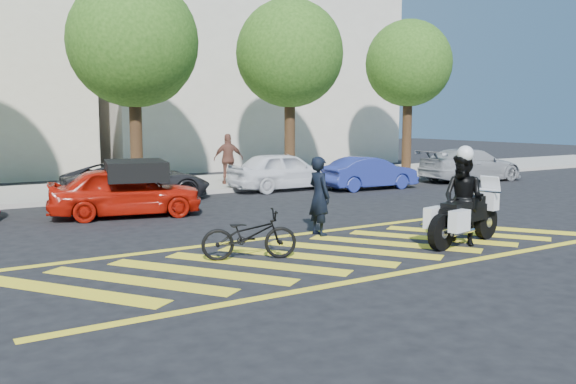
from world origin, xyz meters
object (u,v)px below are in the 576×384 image
parked_mid_right (284,171)px  parked_far_right (470,165)px  parked_right (370,173)px  officer_bike (319,196)px  police_motorcycle (464,217)px  red_convertible (126,191)px  parked_mid_left (137,181)px  bicycle (249,235)px  officer_moto (464,199)px

parked_mid_right → parked_far_right: (8.17, -1.40, -0.03)m
parked_right → officer_bike: bearing=136.8°
police_motorcycle → red_convertible: size_ratio=0.62×
parked_mid_right → parked_far_right: size_ratio=0.88×
parked_mid_left → parked_far_right: bearing=-91.9°
bicycle → officer_moto: bearing=-84.6°
officer_bike → officer_moto: size_ratio=0.93×
parked_mid_right → parked_right: bearing=-115.6°
police_motorcycle → parked_far_right: bearing=29.8°
parked_mid_right → officer_bike: bearing=154.8°
red_convertible → parked_far_right: red_convertible is taller
red_convertible → police_motorcycle: bearing=-133.7°
parked_mid_left → police_motorcycle: bearing=-155.7°
parked_mid_right → officer_moto: bearing=170.9°
bicycle → red_convertible: size_ratio=0.45×
officer_bike → parked_right: bearing=-47.4°
parked_right → police_motorcycle: bearing=155.5°
officer_bike → parked_mid_right: 8.45m
officer_bike → parked_mid_left: 7.79m
police_motorcycle → bicycle: bearing=153.8°
red_convertible → parked_far_right: size_ratio=0.86×
red_convertible → parked_mid_left: size_ratio=0.87×
parked_right → parked_far_right: parked_far_right is taller
police_motorcycle → parked_mid_left: size_ratio=0.54×
parked_mid_right → bicycle: bearing=145.9°
police_motorcycle → officer_bike: bearing=117.9°
parked_mid_left → red_convertible: bearing=160.4°
police_motorcycle → parked_mid_left: parked_mid_left is taller
red_convertible → parked_mid_right: (6.61, 2.77, 0.02)m
police_motorcycle → red_convertible: red_convertible is taller
officer_bike → red_convertible: size_ratio=0.45×
bicycle → officer_moto: (4.41, -1.17, 0.49)m
officer_bike → parked_mid_left: size_ratio=0.39×
bicycle → parked_mid_left: (0.73, 8.85, 0.17)m
officer_moto → police_motorcycle: bearing=54.3°
officer_bike → parked_mid_left: officer_bike is taller
red_convertible → parked_mid_left: (1.21, 2.77, -0.04)m
parked_mid_right → police_motorcycle: bearing=171.0°
officer_moto → parked_right: officer_moto is taller
officer_bike → parked_mid_left: (-1.71, 7.60, -0.25)m
bicycle → officer_moto: officer_moto is taller
police_motorcycle → officer_moto: (-0.02, 0.01, 0.36)m
parked_mid_left → parked_mid_right: size_ratio=1.12×
parked_far_right → officer_bike: bearing=121.0°
parked_mid_left → parked_right: size_ratio=1.26×
red_convertible → parked_mid_left: red_convertible is taller
parked_mid_left → officer_bike: bearing=-163.3°
bicycle → parked_far_right: size_ratio=0.39×
parked_right → parked_far_right: (5.33, -0.00, 0.07)m
red_convertible → officer_moto: bearing=-133.8°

